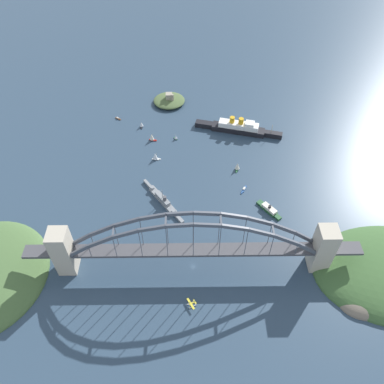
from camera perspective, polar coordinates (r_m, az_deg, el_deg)
ground_plane at (r=331.03m, az=0.17°, el=-11.04°), size 1400.00×1400.00×0.00m
harbor_arch_bridge at (r=309.08m, az=0.18°, el=-8.48°), size 273.43×16.15×66.07m
ocean_liner at (r=455.83m, az=6.91°, el=9.57°), size 101.47×33.43×19.19m
naval_cruiser at (r=373.79m, az=-4.37°, el=-1.23°), size 42.47×57.85×16.46m
harbor_ferry_steamer at (r=373.07m, az=11.47°, el=-2.55°), size 21.72×26.04×7.54m
fort_island_mid_harbor at (r=503.19m, az=-3.45°, el=13.57°), size 40.17×39.20×14.34m
seaplane_taxiing_near_bridge at (r=312.02m, az=-0.08°, el=-16.46°), size 8.00×10.08×4.76m
small_boat_0 at (r=388.73m, az=7.79°, el=0.40°), size 7.23×11.27×2.25m
small_boat_1 at (r=464.78m, az=-7.60°, el=10.01°), size 4.19×7.55×7.86m
small_boat_2 at (r=406.75m, az=6.82°, el=3.85°), size 6.17×9.12×9.70m
small_boat_3 at (r=417.35m, az=-5.53°, el=5.38°), size 9.39×5.28×10.36m
small_boat_4 at (r=483.98m, az=-11.03°, el=10.78°), size 7.68×5.76×2.13m
small_boat_5 at (r=442.76m, az=-6.04°, el=8.22°), size 8.97×6.02×10.52m
small_boat_6 at (r=443.48m, az=-2.44°, el=8.22°), size 4.91×5.50×6.14m
channel_marker_buoy at (r=342.95m, az=6.24°, el=-8.07°), size 2.20×2.20×2.75m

